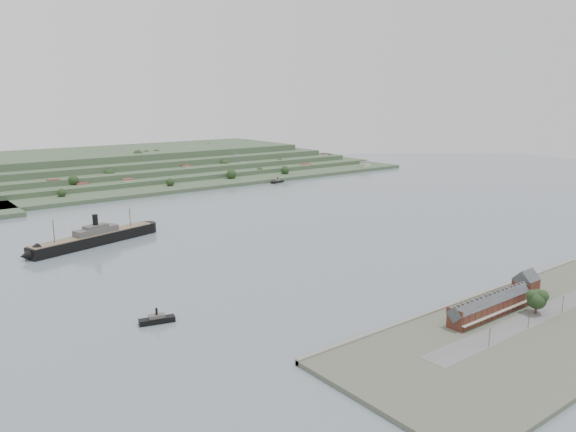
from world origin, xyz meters
TOP-DOWN VIEW (x-y plane):
  - ground at (0.00, 0.00)m, footprint 1400.00×1400.00m
  - near_shore at (0.00, -186.75)m, footprint 220.00×80.00m
  - terrace_row at (-10.00, -168.02)m, footprint 55.60×9.80m
  - gabled_building at (27.50, -164.00)m, footprint 10.40×10.18m
  - far_peninsula at (27.91, 393.10)m, footprint 760.00×309.00m
  - steamship at (-112.96, 76.68)m, footprint 104.44×38.68m
  - tugboat at (-134.97, -77.27)m, footprint 16.83×8.35m
  - ferry_east at (158.75, 225.00)m, footprint 18.61×8.45m
  - fig_tree at (9.09, -180.43)m, footprint 10.95×9.48m

SIDE VIEW (x-z plane):
  - ground at x=0.00m, z-range 0.00..0.00m
  - near_shore at x=0.00m, z-range -0.29..2.31m
  - ferry_east at x=158.75m, z-range -1.75..4.99m
  - tugboat at x=-134.97m, z-range -1.87..5.44m
  - steamship at x=-112.96m, z-range -8.05..17.49m
  - terrace_row at x=-10.00m, z-range 1.30..12.38m
  - gabled_building at x=27.50m, z-range 1.14..15.23m
  - fig_tree at x=9.09m, z-range 3.35..15.57m
  - far_peninsula at x=27.91m, z-range -3.12..26.88m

